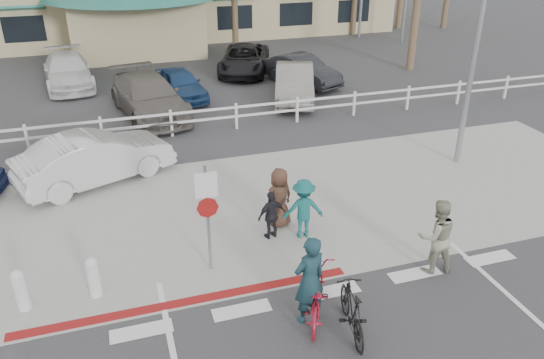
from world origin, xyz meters
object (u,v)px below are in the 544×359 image
object	(u,v)px
car_white_sedan	(95,158)
bike_red	(316,294)
sign_post	(208,213)
bike_black	(352,310)

from	to	relation	value
car_white_sedan	bike_red	bearing A→B (deg)	-174.15
sign_post	car_white_sedan	bearing A→B (deg)	113.39
sign_post	car_white_sedan	world-z (taller)	sign_post
sign_post	bike_black	xyz separation A→B (m)	(2.16, -2.80, -0.94)
sign_post	car_white_sedan	xyz separation A→B (m)	(-2.33, 5.38, -0.70)
sign_post	bike_black	size ratio (longest dim) A/B	1.72
bike_red	bike_black	distance (m)	0.81
bike_red	sign_post	bearing A→B (deg)	-27.49
sign_post	bike_red	bearing A→B (deg)	-52.05
bike_black	bike_red	bearing A→B (deg)	-42.65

